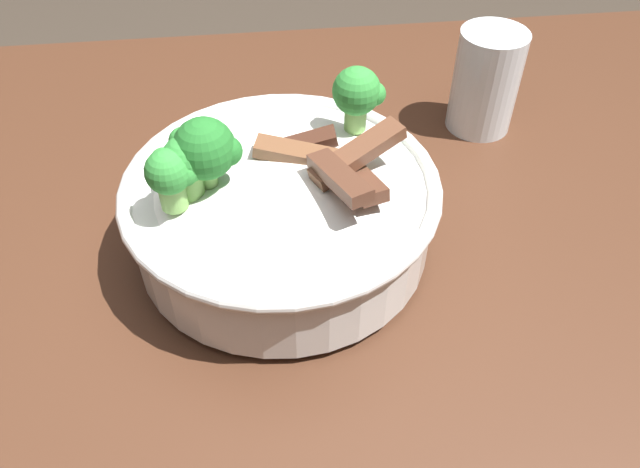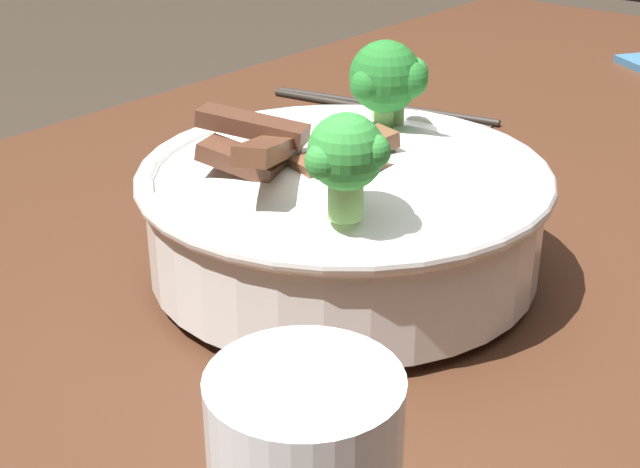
{
  "view_description": "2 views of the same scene",
  "coord_description": "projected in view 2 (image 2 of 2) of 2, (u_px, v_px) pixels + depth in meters",
  "views": [
    {
      "loc": [
        0.07,
        -0.37,
        1.21
      ],
      "look_at": [
        0.12,
        -0.02,
        0.86
      ],
      "focal_mm": 34.79,
      "sensor_mm": 36.0,
      "label": 1
    },
    {
      "loc": [
        0.49,
        0.32,
        1.1
      ],
      "look_at": [
        0.1,
        -0.0,
        0.86
      ],
      "focal_mm": 51.49,
      "sensor_mm": 36.0,
      "label": 2
    }
  ],
  "objects": [
    {
      "name": "dining_table",
      "position": [
        414.0,
        354.0,
        0.68
      ],
      "size": [
        1.55,
        0.78,
        0.83
      ],
      "color": "#472819",
      "rests_on": "ground"
    },
    {
      "name": "rice_bowl",
      "position": [
        350.0,
        200.0,
        0.56
      ],
      "size": [
        0.25,
        0.25,
        0.14
      ],
      "color": "white",
      "rests_on": "dining_table"
    },
    {
      "name": "chopsticks_pair",
      "position": [
        381.0,
        108.0,
        0.88
      ],
      "size": [
        0.06,
        0.23,
        0.01
      ],
      "color": "#28231E",
      "rests_on": "dining_table"
    }
  ]
}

